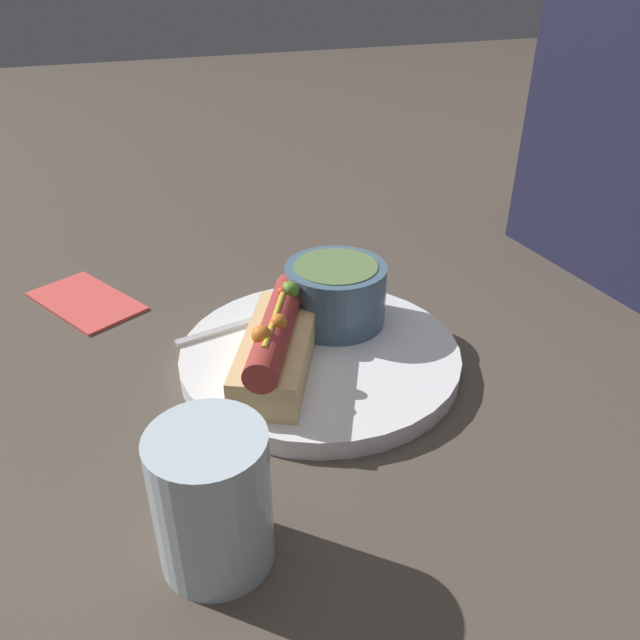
% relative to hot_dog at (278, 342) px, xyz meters
% --- Properties ---
extents(ground_plane, '(4.00, 4.00, 0.00)m').
position_rel_hot_dog_xyz_m(ground_plane, '(-0.01, 0.05, -0.04)').
color(ground_plane, '#4C4238').
extents(dinner_plate, '(0.26, 0.26, 0.02)m').
position_rel_hot_dog_xyz_m(dinner_plate, '(-0.01, 0.05, -0.03)').
color(dinner_plate, white).
rests_on(dinner_plate, ground_plane).
extents(hot_dog, '(0.16, 0.12, 0.06)m').
position_rel_hot_dog_xyz_m(hot_dog, '(0.00, 0.00, 0.00)').
color(hot_dog, '#E5C17F').
rests_on(hot_dog, dinner_plate).
extents(soup_bowl, '(0.10, 0.10, 0.06)m').
position_rel_hot_dog_xyz_m(soup_bowl, '(-0.06, 0.08, 0.01)').
color(soup_bowl, slate).
rests_on(soup_bowl, dinner_plate).
extents(spoon, '(0.05, 0.18, 0.01)m').
position_rel_hot_dog_xyz_m(spoon, '(-0.09, 0.05, -0.02)').
color(spoon, '#B7B7BC').
rests_on(spoon, dinner_plate).
extents(drinking_glass, '(0.07, 0.07, 0.10)m').
position_rel_hot_dog_xyz_m(drinking_glass, '(0.16, -0.10, 0.01)').
color(drinking_glass, silver).
rests_on(drinking_glass, ground_plane).
extents(napkin, '(0.15, 0.13, 0.01)m').
position_rel_hot_dog_xyz_m(napkin, '(-0.22, -0.15, -0.04)').
color(napkin, '#E04C47').
rests_on(napkin, ground_plane).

